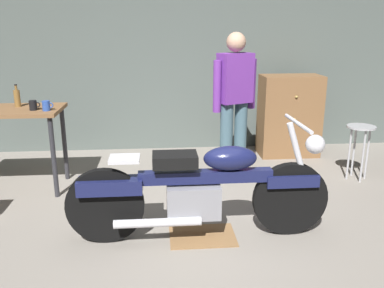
{
  "coord_description": "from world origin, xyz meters",
  "views": [
    {
      "loc": [
        -0.31,
        -3.0,
        1.74
      ],
      "look_at": [
        0.0,
        0.7,
        0.65
      ],
      "focal_mm": 38.02,
      "sensor_mm": 36.0,
      "label": 1
    }
  ],
  "objects_px": {
    "mug_black_matte": "(33,105)",
    "motorcycle": "(202,188)",
    "person_standing": "(234,98)",
    "shop_stool": "(360,138)",
    "mug_blue_enamel": "(46,106)",
    "bottle": "(17,98)",
    "wooden_dresser": "(289,116)"
  },
  "relations": [
    {
      "from": "mug_black_matte",
      "to": "motorcycle",
      "type": "bearing_deg",
      "value": -35.14
    },
    {
      "from": "person_standing",
      "to": "shop_stool",
      "type": "xyz_separation_m",
      "value": [
        1.42,
        -0.29,
        -0.43
      ]
    },
    {
      "from": "mug_blue_enamel",
      "to": "motorcycle",
      "type": "bearing_deg",
      "value": -36.66
    },
    {
      "from": "person_standing",
      "to": "mug_blue_enamel",
      "type": "relative_size",
      "value": 14.99
    },
    {
      "from": "mug_black_matte",
      "to": "bottle",
      "type": "height_order",
      "value": "bottle"
    },
    {
      "from": "mug_blue_enamel",
      "to": "bottle",
      "type": "height_order",
      "value": "bottle"
    },
    {
      "from": "motorcycle",
      "to": "person_standing",
      "type": "xyz_separation_m",
      "value": [
        0.54,
        1.5,
        0.48
      ]
    },
    {
      "from": "mug_black_matte",
      "to": "shop_stool",
      "type": "bearing_deg",
      "value": 1.18
    },
    {
      "from": "motorcycle",
      "to": "bottle",
      "type": "distance_m",
      "value": 2.34
    },
    {
      "from": "motorcycle",
      "to": "wooden_dresser",
      "type": "bearing_deg",
      "value": 56.63
    },
    {
      "from": "motorcycle",
      "to": "mug_black_matte",
      "type": "height_order",
      "value": "mug_black_matte"
    },
    {
      "from": "person_standing",
      "to": "bottle",
      "type": "bearing_deg",
      "value": -19.73
    },
    {
      "from": "shop_stool",
      "to": "mug_black_matte",
      "type": "xyz_separation_m",
      "value": [
        -3.58,
        -0.07,
        0.45
      ]
    },
    {
      "from": "wooden_dresser",
      "to": "mug_blue_enamel",
      "type": "relative_size",
      "value": 9.87
    },
    {
      "from": "mug_blue_enamel",
      "to": "mug_black_matte",
      "type": "bearing_deg",
      "value": 164.34
    },
    {
      "from": "motorcycle",
      "to": "shop_stool",
      "type": "relative_size",
      "value": 3.42
    },
    {
      "from": "person_standing",
      "to": "wooden_dresser",
      "type": "bearing_deg",
      "value": -165.49
    },
    {
      "from": "motorcycle",
      "to": "shop_stool",
      "type": "bearing_deg",
      "value": 31.52
    },
    {
      "from": "person_standing",
      "to": "mug_black_matte",
      "type": "distance_m",
      "value": 2.19
    },
    {
      "from": "motorcycle",
      "to": "person_standing",
      "type": "relative_size",
      "value": 1.31
    },
    {
      "from": "mug_black_matte",
      "to": "bottle",
      "type": "bearing_deg",
      "value": 137.08
    },
    {
      "from": "wooden_dresser",
      "to": "person_standing",
      "type": "bearing_deg",
      "value": -141.88
    },
    {
      "from": "mug_black_matte",
      "to": "mug_blue_enamel",
      "type": "height_order",
      "value": "same"
    },
    {
      "from": "wooden_dresser",
      "to": "bottle",
      "type": "distance_m",
      "value": 3.43
    },
    {
      "from": "person_standing",
      "to": "bottle",
      "type": "height_order",
      "value": "person_standing"
    },
    {
      "from": "wooden_dresser",
      "to": "mug_black_matte",
      "type": "bearing_deg",
      "value": -160.66
    },
    {
      "from": "wooden_dresser",
      "to": "mug_black_matte",
      "type": "xyz_separation_m",
      "value": [
        -3.06,
        -1.07,
        0.4
      ]
    },
    {
      "from": "person_standing",
      "to": "mug_black_matte",
      "type": "height_order",
      "value": "person_standing"
    },
    {
      "from": "wooden_dresser",
      "to": "bottle",
      "type": "xyz_separation_m",
      "value": [
        -3.28,
        -0.87,
        0.45
      ]
    },
    {
      "from": "motorcycle",
      "to": "bottle",
      "type": "height_order",
      "value": "bottle"
    },
    {
      "from": "person_standing",
      "to": "mug_blue_enamel",
      "type": "height_order",
      "value": "person_standing"
    },
    {
      "from": "person_standing",
      "to": "wooden_dresser",
      "type": "height_order",
      "value": "person_standing"
    }
  ]
}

